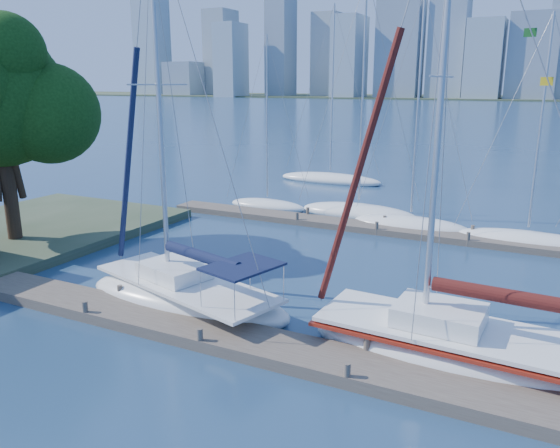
% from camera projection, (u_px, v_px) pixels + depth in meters
% --- Properties ---
extents(ground, '(700.00, 700.00, 0.00)m').
position_uv_depth(ground, '(216.00, 340.00, 18.46)').
color(ground, '#17304B').
rests_on(ground, ground).
extents(near_dock, '(26.00, 2.00, 0.40)m').
position_uv_depth(near_dock, '(216.00, 335.00, 18.41)').
color(near_dock, brown).
rests_on(near_dock, ground).
extents(far_dock, '(30.00, 1.80, 0.36)m').
position_uv_depth(far_dock, '(397.00, 231.00, 31.40)').
color(far_dock, brown).
rests_on(far_dock, ground).
extents(far_shore, '(800.00, 100.00, 1.50)m').
position_uv_depth(far_shore, '(540.00, 99.00, 295.50)').
color(far_shore, '#38472D').
rests_on(far_shore, ground).
extents(sailboat_navy, '(9.39, 5.23, 15.01)m').
position_uv_depth(sailboat_navy, '(185.00, 279.00, 20.90)').
color(sailboat_navy, white).
rests_on(sailboat_navy, ground).
extents(sailboat_maroon, '(9.58, 3.54, 15.42)m').
position_uv_depth(sailboat_maroon, '(460.00, 328.00, 16.74)').
color(sailboat_maroon, white).
rests_on(sailboat_maroon, ground).
extents(bg_boat_0, '(5.93, 3.93, 11.75)m').
position_uv_depth(bg_boat_0, '(268.00, 205.00, 37.80)').
color(bg_boat_0, white).
rests_on(bg_boat_0, ground).
extents(bg_boat_1, '(8.09, 5.41, 15.05)m').
position_uv_depth(bg_boat_1, '(358.00, 212.00, 35.43)').
color(bg_boat_1, white).
rests_on(bg_boat_1, ground).
extents(bg_boat_2, '(7.16, 3.00, 13.59)m').
position_uv_depth(bg_boat_2, '(411.00, 225.00, 32.24)').
color(bg_boat_2, white).
rests_on(bg_boat_2, ground).
extents(bg_boat_3, '(7.94, 4.19, 12.15)m').
position_uv_depth(bg_boat_3, '(527.00, 240.00, 29.21)').
color(bg_boat_3, white).
rests_on(bg_boat_3, ground).
extents(bg_boat_6, '(9.55, 3.80, 15.06)m').
position_uv_depth(bg_boat_6, '(330.00, 179.00, 47.70)').
color(bg_boat_6, white).
rests_on(bg_boat_6, ground).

